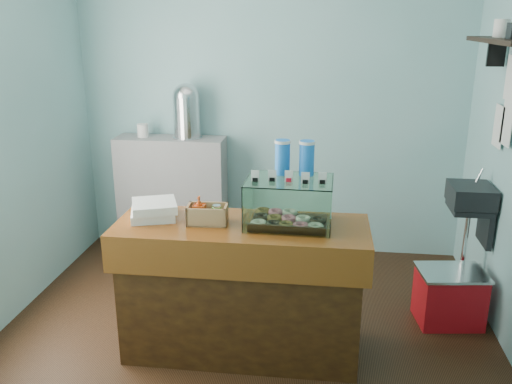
# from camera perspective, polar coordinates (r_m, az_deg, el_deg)

# --- Properties ---
(ground) EXTENTS (3.50, 3.50, 0.00)m
(ground) POSITION_cam_1_polar(r_m,az_deg,el_deg) (4.03, -0.90, -14.16)
(ground) COLOR black
(ground) RESTS_ON ground
(room_shell) EXTENTS (3.54, 3.04, 2.82)m
(room_shell) POSITION_cam_1_polar(r_m,az_deg,el_deg) (3.45, -0.58, 10.69)
(room_shell) COLOR #79AFB1
(room_shell) RESTS_ON ground
(counter) EXTENTS (1.60, 0.60, 0.90)m
(counter) POSITION_cam_1_polar(r_m,az_deg,el_deg) (3.58, -1.52, -10.06)
(counter) COLOR #47280D
(counter) RESTS_ON ground
(back_shelf) EXTENTS (1.00, 0.32, 1.10)m
(back_shelf) POSITION_cam_1_polar(r_m,az_deg,el_deg) (5.15, -8.78, -0.31)
(back_shelf) COLOR gray
(back_shelf) RESTS_ON ground
(display_case) EXTENTS (0.54, 0.41, 0.51)m
(display_case) POSITION_cam_1_polar(r_m,az_deg,el_deg) (3.38, 3.52, -0.58)
(display_case) COLOR black
(display_case) RESTS_ON counter
(condiment_crate) EXTENTS (0.26, 0.17, 0.18)m
(condiment_crate) POSITION_cam_1_polar(r_m,az_deg,el_deg) (3.41, -5.27, -2.31)
(condiment_crate) COLOR tan
(condiment_crate) RESTS_ON counter
(pastry_boxes) EXTENTS (0.36, 0.36, 0.11)m
(pastry_boxes) POSITION_cam_1_polar(r_m,az_deg,el_deg) (3.56, -10.72, -1.85)
(pastry_boxes) COLOR white
(pastry_boxes) RESTS_ON counter
(coffee_urn) EXTENTS (0.27, 0.27, 0.49)m
(coffee_urn) POSITION_cam_1_polar(r_m,az_deg,el_deg) (4.94, -7.31, 8.61)
(coffee_urn) COLOR silver
(coffee_urn) RESTS_ON back_shelf
(red_cooler) EXTENTS (0.51, 0.41, 0.41)m
(red_cooler) POSITION_cam_1_polar(r_m,az_deg,el_deg) (4.25, 19.68, -10.32)
(red_cooler) COLOR red
(red_cooler) RESTS_ON ground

